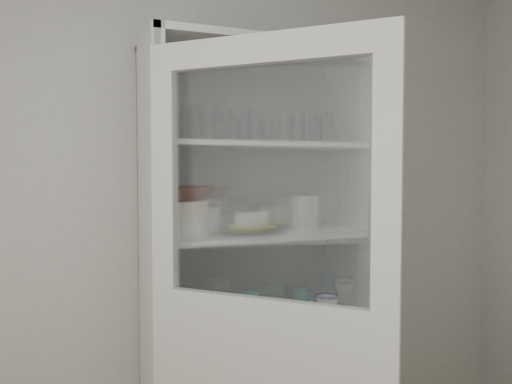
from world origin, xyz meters
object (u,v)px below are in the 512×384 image
object	(u,v)px
cupboard_door	(265,363)
grey_bowl_stack	(305,212)
mug_white	(327,307)
plate_stack_back	(195,219)
pantry_cabinet	(251,297)
yellow_trivet	(252,226)
goblet_0	(192,126)
goblet_2	(296,129)
goblet_3	(324,127)
terracotta_bowl	(183,194)
plate_stack_front	(183,226)
measuring_cups	(245,319)
glass_platter	(252,229)
goblet_1	(225,125)
teal_jar	(251,305)
cream_bowl	(183,208)
white_ramekin	(252,218)
mug_teal	(302,299)
mug_blue	(326,305)

from	to	relation	value
cupboard_door	grey_bowl_stack	size ratio (longest dim) A/B	12.50
mug_white	plate_stack_back	bearing A→B (deg)	-176.07
pantry_cabinet	yellow_trivet	xyz separation A→B (m)	(-0.03, -0.07, 0.34)
goblet_0	goblet_2	distance (m)	0.50
cupboard_door	goblet_3	distance (m)	1.24
goblet_3	terracotta_bowl	bearing A→B (deg)	-169.17
plate_stack_front	measuring_cups	distance (m)	0.50
glass_platter	yellow_trivet	size ratio (longest dim) A/B	2.10
plate_stack_front	goblet_3	bearing A→B (deg)	10.83
goblet_1	teal_jar	size ratio (longest dim) A/B	1.58
pantry_cabinet	teal_jar	xyz separation A→B (m)	(-0.01, -0.04, -0.03)
cupboard_door	goblet_0	distance (m)	1.09
goblet_1	plate_stack_front	bearing A→B (deg)	-154.00
goblet_0	goblet_3	world-z (taller)	goblet_3
cupboard_door	teal_jar	bearing A→B (deg)	118.34
teal_jar	cream_bowl	bearing A→B (deg)	-168.68
goblet_0	yellow_trivet	world-z (taller)	goblet_0
white_ramekin	mug_teal	size ratio (longest dim) A/B	1.57
plate_stack_front	white_ramekin	distance (m)	0.32
plate_stack_back	glass_platter	xyz separation A→B (m)	(0.24, -0.10, -0.05)
goblet_2	mug_white	bearing A→B (deg)	-70.83
goblet_0	cream_bowl	xyz separation A→B (m)	(-0.08, -0.16, -0.36)
plate_stack_back	cream_bowl	xyz separation A→B (m)	(-0.09, -0.13, 0.06)
goblet_3	white_ramekin	bearing A→B (deg)	-165.27
cupboard_door	mug_blue	bearing A→B (deg)	86.85
cupboard_door	white_ramekin	world-z (taller)	cupboard_door
cream_bowl	cupboard_door	bearing A→B (deg)	-71.37
white_ramekin	mug_white	size ratio (longest dim) A/B	1.48
plate_stack_front	glass_platter	world-z (taller)	plate_stack_front
goblet_3	teal_jar	bearing A→B (deg)	-169.56
teal_jar	plate_stack_front	bearing A→B (deg)	-168.68
goblet_3	grey_bowl_stack	world-z (taller)	goblet_3
mug_teal	cream_bowl	bearing A→B (deg)	-169.05
glass_platter	white_ramekin	xyz separation A→B (m)	(0.00, 0.00, 0.05)
yellow_trivet	grey_bowl_stack	distance (m)	0.28
plate_stack_back	cupboard_door	bearing A→B (deg)	-82.59
goblet_0	goblet_2	world-z (taller)	goblet_0
terracotta_bowl	mug_blue	size ratio (longest dim) A/B	2.03
goblet_0	grey_bowl_stack	xyz separation A→B (m)	(0.51, -0.12, -0.40)
mug_blue	terracotta_bowl	bearing A→B (deg)	-166.76
plate_stack_front	cream_bowl	distance (m)	0.07
grey_bowl_stack	teal_jar	bearing A→B (deg)	172.77
goblet_2	terracotta_bowl	world-z (taller)	goblet_2
plate_stack_back	yellow_trivet	xyz separation A→B (m)	(0.24, -0.10, -0.03)
cupboard_door	yellow_trivet	xyz separation A→B (m)	(0.15, 0.53, 0.41)
goblet_1	plate_stack_front	size ratio (longest dim) A/B	0.79
mug_teal	teal_jar	world-z (taller)	teal_jar
goblet_2	terracotta_bowl	distance (m)	0.66
teal_jar	mug_blue	bearing A→B (deg)	-19.78
goblet_0	measuring_cups	world-z (taller)	goblet_0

